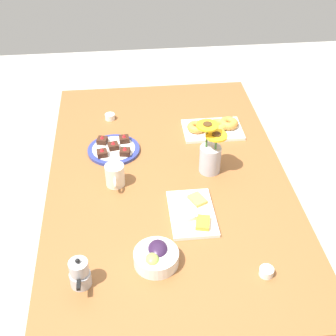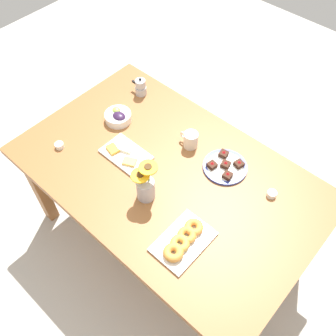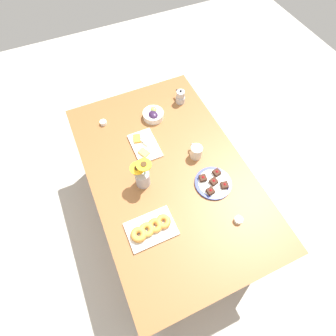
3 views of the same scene
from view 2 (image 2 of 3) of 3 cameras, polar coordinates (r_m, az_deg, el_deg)
The scene contains 11 objects.
ground_plane at distance 2.59m, azimuth 0.00°, elevation -10.47°, with size 6.00×6.00×0.00m, color #B7B2A8.
dining_table at distance 2.02m, azimuth 0.00°, elevation -2.14°, with size 1.60×1.00×0.74m.
coffee_mug at distance 2.04m, azimuth 3.45°, elevation 4.35°, with size 0.11×0.08×0.09m.
grape_bowl at distance 2.20m, azimuth -7.60°, elevation 7.78°, with size 0.15×0.15×0.07m.
cheese_platter at distance 2.03m, azimuth -6.55°, elevation 2.14°, with size 0.26×0.17×0.03m.
croissant_platter at distance 1.73m, azimuth 2.32°, elevation -10.98°, with size 0.19×0.28×0.05m.
jam_cup_honey at distance 2.13m, azimuth -16.23°, elevation 3.35°, with size 0.05×0.05×0.03m.
jam_cup_berry at distance 1.93m, azimuth 15.53°, elevation -3.81°, with size 0.05×0.05×0.03m.
dessert_plate at distance 1.99m, azimuth 8.70°, elevation 0.25°, with size 0.23×0.23×0.05m.
flower_vase at distance 1.81m, azimuth -3.45°, elevation -2.88°, with size 0.11×0.13×0.23m.
moka_pot at distance 2.34m, azimuth -4.19°, elevation 12.16°, with size 0.11×0.07×0.12m.
Camera 2 is at (-0.77, 0.86, 2.31)m, focal length 40.00 mm.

